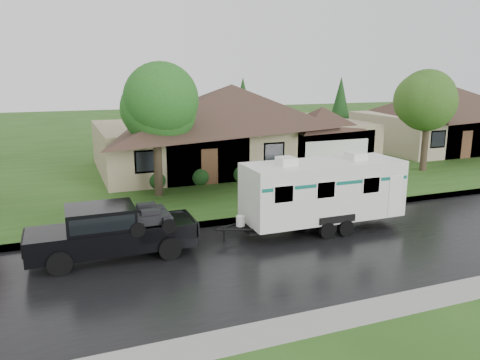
{
  "coord_description": "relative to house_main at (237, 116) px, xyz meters",
  "views": [
    {
      "loc": [
        -9.26,
        -16.47,
        6.59
      ],
      "look_at": [
        -2.07,
        2.0,
        1.99
      ],
      "focal_mm": 35.0,
      "sensor_mm": 36.0,
      "label": 1
    }
  ],
  "objects": [
    {
      "name": "ground",
      "position": [
        -2.29,
        -13.84,
        -3.59
      ],
      "size": [
        140.0,
        140.0,
        0.0
      ],
      "primitive_type": "plane",
      "color": "#264D18",
      "rests_on": "ground"
    },
    {
      "name": "road",
      "position": [
        -2.29,
        -15.84,
        -3.59
      ],
      "size": [
        140.0,
        8.0,
        0.01
      ],
      "primitive_type": "cube",
      "color": "black",
      "rests_on": "ground"
    },
    {
      "name": "curb",
      "position": [
        -2.29,
        -11.59,
        -3.52
      ],
      "size": [
        140.0,
        0.5,
        0.15
      ],
      "primitive_type": "cube",
      "color": "gray",
      "rests_on": "ground"
    },
    {
      "name": "lawn",
      "position": [
        -2.29,
        1.16,
        -3.52
      ],
      "size": [
        140.0,
        26.0,
        0.15
      ],
      "primitive_type": "cube",
      "color": "#264D18",
      "rests_on": "ground"
    },
    {
      "name": "house_main",
      "position": [
        0.0,
        0.0,
        0.0
      ],
      "size": [
        19.44,
        10.8,
        6.9
      ],
      "color": "#978B66",
      "rests_on": "lawn"
    },
    {
      "name": "house_neighbor",
      "position": [
        19.97,
        0.5,
        -0.27
      ],
      "size": [
        15.12,
        9.72,
        6.45
      ],
      "color": "tan",
      "rests_on": "lawn"
    },
    {
      "name": "tree_left_green",
      "position": [
        -6.81,
        -6.17,
        1.28
      ],
      "size": [
        4.11,
        4.11,
        6.81
      ],
      "color": "#382B1E",
      "rests_on": "lawn"
    },
    {
      "name": "tree_right_green",
      "position": [
        10.92,
        -6.26,
        1.07
      ],
      "size": [
        3.93,
        3.93,
        6.5
      ],
      "color": "#382B1E",
      "rests_on": "lawn"
    },
    {
      "name": "shrub_row",
      "position": [
        -0.29,
        -4.54,
        -2.94
      ],
      "size": [
        13.6,
        1.0,
        1.0
      ],
      "color": "#143814",
      "rests_on": "lawn"
    },
    {
      "name": "pickup_truck",
      "position": [
        -10.14,
        -13.75,
        -2.55
      ],
      "size": [
        5.84,
        2.22,
        1.95
      ],
      "color": "black",
      "rests_on": "ground"
    },
    {
      "name": "travel_trailer",
      "position": [
        -1.34,
        -13.75,
        -1.88
      ],
      "size": [
        7.21,
        2.53,
        3.23
      ],
      "color": "white",
      "rests_on": "ground"
    }
  ]
}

